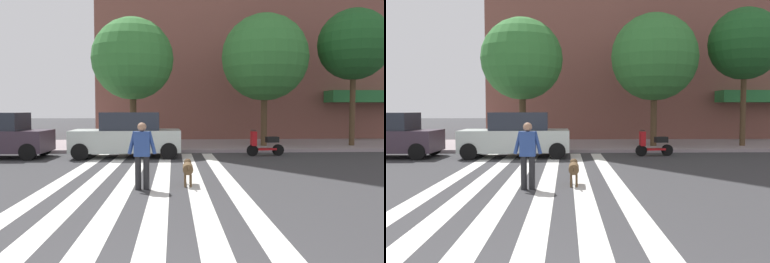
{
  "view_description": "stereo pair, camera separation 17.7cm",
  "coord_description": "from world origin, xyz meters",
  "views": [
    {
      "loc": [
        0.13,
        -2.79,
        1.94
      ],
      "look_at": [
        0.6,
        6.87,
        1.39
      ],
      "focal_mm": 35.37,
      "sensor_mm": 36.0,
      "label": 1
    },
    {
      "loc": [
        0.31,
        -2.8,
        1.94
      ],
      "look_at": [
        0.6,
        6.87,
        1.39
      ],
      "focal_mm": 35.37,
      "sensor_mm": 36.0,
      "label": 2
    }
  ],
  "objects": [
    {
      "name": "pedestrian_dog_walker",
      "position": [
        -0.63,
        6.37,
        0.93
      ],
      "size": [
        0.7,
        0.25,
        1.64
      ],
      "color": "black",
      "rests_on": "ground_plane"
    },
    {
      "name": "crosswalk_stripes",
      "position": [
        -0.65,
        7.09,
        0.0
      ],
      "size": [
        4.95,
        13.59,
        0.01
      ],
      "color": "silver",
      "rests_on": "ground_plane"
    },
    {
      "name": "street_tree_middle",
      "position": [
        4.66,
        15.92,
        4.54
      ],
      "size": [
        4.29,
        4.29,
        6.54
      ],
      "color": "#4C3823",
      "rests_on": "sidewalk_far"
    },
    {
      "name": "dog_on_leash",
      "position": [
        0.49,
        6.86,
        0.44
      ],
      "size": [
        0.27,
        1.01,
        0.65
      ],
      "color": "brown",
      "rests_on": "ground_plane"
    },
    {
      "name": "ground_plane",
      "position": [
        0.0,
        7.09,
        0.0
      ],
      "size": [
        160.0,
        160.0,
        0.0
      ],
      "primitive_type": "plane",
      "color": "#353538"
    },
    {
      "name": "sidewalk_far",
      "position": [
        0.0,
        17.19,
        0.07
      ],
      "size": [
        80.0,
        6.0,
        0.15
      ],
      "primitive_type": "cube",
      "color": "gray",
      "rests_on": "ground_plane"
    },
    {
      "name": "parked_car_behind_first",
      "position": [
        -1.75,
        12.8,
        0.89
      ],
      "size": [
        4.44,
        2.1,
        1.85
      ],
      "color": "#B1BBB4",
      "rests_on": "ground_plane"
    },
    {
      "name": "street_tree_nearest",
      "position": [
        -1.8,
        15.4,
        4.35
      ],
      "size": [
        3.88,
        3.88,
        6.15
      ],
      "color": "#4C3823",
      "rests_on": "sidewalk_far"
    },
    {
      "name": "parked_scooter",
      "position": [
        4.0,
        12.92,
        0.48
      ],
      "size": [
        1.63,
        0.55,
        1.11
      ],
      "color": "black",
      "rests_on": "ground_plane"
    },
    {
      "name": "street_tree_further",
      "position": [
        9.16,
        15.9,
        5.2
      ],
      "size": [
        3.54,
        3.54,
        6.84
      ],
      "color": "#4C3823",
      "rests_on": "sidewalk_far"
    }
  ]
}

